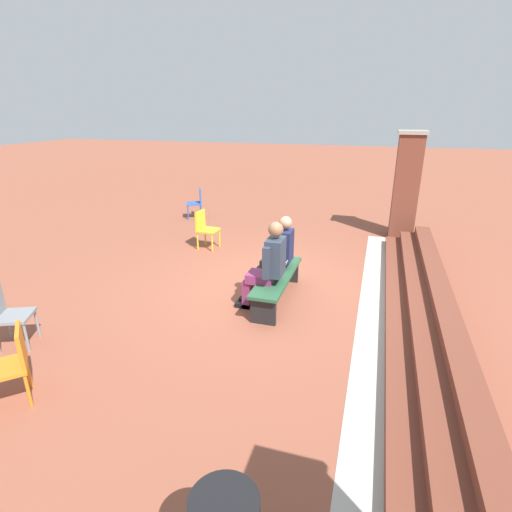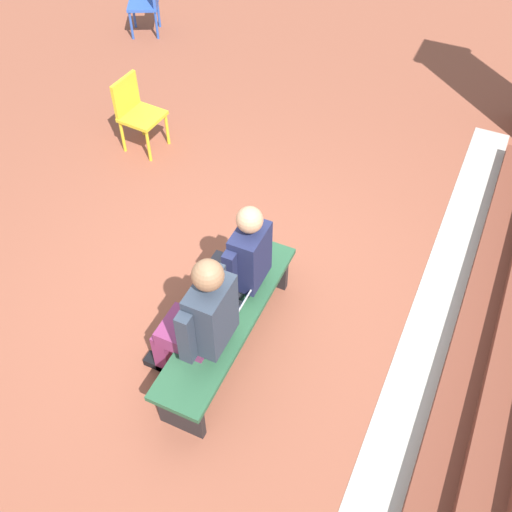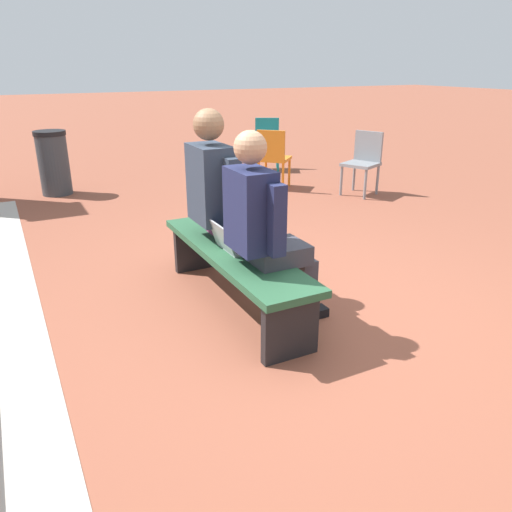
{
  "view_description": "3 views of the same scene",
  "coord_description": "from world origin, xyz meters",
  "px_view_note": "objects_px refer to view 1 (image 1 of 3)",
  "views": [
    {
      "loc": [
        6.12,
        1.63,
        2.94
      ],
      "look_at": [
        0.37,
        -0.14,
        0.72
      ],
      "focal_mm": 28.0,
      "sensor_mm": 36.0,
      "label": 1
    },
    {
      "loc": [
        2.9,
        1.63,
        4.3
      ],
      "look_at": [
        -0.11,
        0.24,
        0.66
      ],
      "focal_mm": 42.0,
      "sensor_mm": 36.0,
      "label": 2
    },
    {
      "loc": [
        -2.66,
        1.63,
        1.7
      ],
      "look_at": [
        -0.03,
        0.27,
        0.55
      ],
      "focal_mm": 35.0,
      "sensor_mm": 36.0,
      "label": 3
    }
  ],
  "objects_px": {
    "plastic_chair_foreground": "(12,361)",
    "plastic_chair_by_pillar": "(7,312)",
    "bench": "(277,280)",
    "person_student": "(279,252)",
    "laptop": "(278,272)",
    "plastic_chair_far_right": "(205,227)",
    "plastic_chair_near_bench_left": "(197,201)",
    "person_adult": "(268,264)"
  },
  "relations": [
    {
      "from": "person_student",
      "to": "plastic_chair_far_right",
      "type": "height_order",
      "value": "person_student"
    },
    {
      "from": "person_adult",
      "to": "plastic_chair_near_bench_left",
      "type": "xyz_separation_m",
      "value": [
        -4.76,
        -3.41,
        -0.26
      ]
    },
    {
      "from": "person_adult",
      "to": "plastic_chair_far_right",
      "type": "height_order",
      "value": "person_adult"
    },
    {
      "from": "laptop",
      "to": "plastic_chair_by_pillar",
      "type": "xyz_separation_m",
      "value": [
        2.31,
        -3.02,
        -0.02
      ]
    },
    {
      "from": "bench",
      "to": "laptop",
      "type": "distance_m",
      "value": 0.15
    },
    {
      "from": "bench",
      "to": "person_adult",
      "type": "bearing_deg",
      "value": -12.93
    },
    {
      "from": "bench",
      "to": "plastic_chair_by_pillar",
      "type": "distance_m",
      "value": 3.79
    },
    {
      "from": "plastic_chair_foreground",
      "to": "plastic_chair_far_right",
      "type": "height_order",
      "value": "same"
    },
    {
      "from": "plastic_chair_far_right",
      "to": "plastic_chair_near_bench_left",
      "type": "distance_m",
      "value": 2.7
    },
    {
      "from": "person_student",
      "to": "laptop",
      "type": "bearing_deg",
      "value": 13.07
    },
    {
      "from": "bench",
      "to": "plastic_chair_foreground",
      "type": "relative_size",
      "value": 2.14
    },
    {
      "from": "person_student",
      "to": "plastic_chair_near_bench_left",
      "type": "xyz_separation_m",
      "value": [
        -4.11,
        -3.42,
        -0.23
      ]
    },
    {
      "from": "laptop",
      "to": "plastic_chair_by_pillar",
      "type": "relative_size",
      "value": 0.38
    },
    {
      "from": "bench",
      "to": "person_adult",
      "type": "xyz_separation_m",
      "value": [
        0.31,
        -0.07,
        0.39
      ]
    },
    {
      "from": "person_student",
      "to": "person_adult",
      "type": "distance_m",
      "value": 0.65
    },
    {
      "from": "plastic_chair_by_pillar",
      "to": "bench",
      "type": "bearing_deg",
      "value": 127.4
    },
    {
      "from": "laptop",
      "to": "plastic_chair_near_bench_left",
      "type": "xyz_separation_m",
      "value": [
        -4.45,
        -3.5,
        -0.02
      ]
    },
    {
      "from": "person_adult",
      "to": "laptop",
      "type": "bearing_deg",
      "value": 165.21
    },
    {
      "from": "person_student",
      "to": "bench",
      "type": "bearing_deg",
      "value": 10.95
    },
    {
      "from": "person_student",
      "to": "plastic_chair_far_right",
      "type": "distance_m",
      "value": 2.75
    },
    {
      "from": "person_student",
      "to": "plastic_chair_by_pillar",
      "type": "height_order",
      "value": "person_student"
    },
    {
      "from": "person_student",
      "to": "plastic_chair_near_bench_left",
      "type": "bearing_deg",
      "value": -140.25
    },
    {
      "from": "person_adult",
      "to": "laptop",
      "type": "height_order",
      "value": "person_adult"
    },
    {
      "from": "bench",
      "to": "laptop",
      "type": "height_order",
      "value": "laptop"
    },
    {
      "from": "bench",
      "to": "plastic_chair_foreground",
      "type": "bearing_deg",
      "value": -33.36
    },
    {
      "from": "person_student",
      "to": "plastic_chair_foreground",
      "type": "height_order",
      "value": "person_student"
    },
    {
      "from": "person_adult",
      "to": "plastic_chair_near_bench_left",
      "type": "height_order",
      "value": "person_adult"
    },
    {
      "from": "laptop",
      "to": "plastic_chair_far_right",
      "type": "bearing_deg",
      "value": -133.51
    },
    {
      "from": "plastic_chair_foreground",
      "to": "plastic_chair_by_pillar",
      "type": "distance_m",
      "value": 1.26
    },
    {
      "from": "plastic_chair_foreground",
      "to": "bench",
      "type": "bearing_deg",
      "value": 146.64
    },
    {
      "from": "plastic_chair_near_bench_left",
      "to": "plastic_chair_far_right",
      "type": "bearing_deg",
      "value": 28.85
    },
    {
      "from": "laptop",
      "to": "plastic_chair_far_right",
      "type": "distance_m",
      "value": 3.02
    },
    {
      "from": "bench",
      "to": "plastic_chair_far_right",
      "type": "xyz_separation_m",
      "value": [
        -2.09,
        -2.18,
        0.13
      ]
    },
    {
      "from": "person_adult",
      "to": "plastic_chair_near_bench_left",
      "type": "distance_m",
      "value": 5.86
    },
    {
      "from": "bench",
      "to": "plastic_chair_near_bench_left",
      "type": "distance_m",
      "value": 5.66
    },
    {
      "from": "laptop",
      "to": "plastic_chair_foreground",
      "type": "height_order",
      "value": "plastic_chair_foreground"
    },
    {
      "from": "person_student",
      "to": "plastic_chair_foreground",
      "type": "bearing_deg",
      "value": -29.84
    },
    {
      "from": "bench",
      "to": "person_student",
      "type": "bearing_deg",
      "value": -169.05
    },
    {
      "from": "plastic_chair_foreground",
      "to": "person_adult",
      "type": "bearing_deg",
      "value": 144.79
    },
    {
      "from": "person_adult",
      "to": "plastic_chair_far_right",
      "type": "distance_m",
      "value": 3.2
    },
    {
      "from": "person_adult",
      "to": "person_student",
      "type": "bearing_deg",
      "value": 179.6
    },
    {
      "from": "laptop",
      "to": "plastic_chair_near_bench_left",
      "type": "height_order",
      "value": "plastic_chair_near_bench_left"
    }
  ]
}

